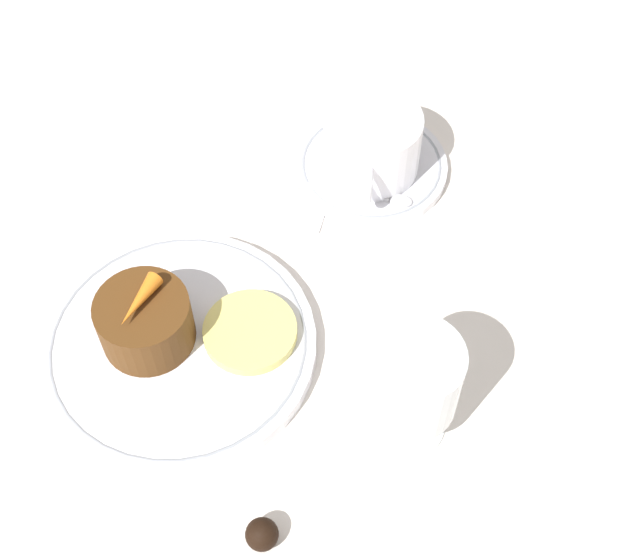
% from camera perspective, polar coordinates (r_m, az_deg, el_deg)
% --- Properties ---
extents(ground_plane, '(3.00, 3.00, 0.00)m').
position_cam_1_polar(ground_plane, '(0.77, -5.59, -3.52)').
color(ground_plane, white).
extents(dinner_plate, '(0.23, 0.23, 0.01)m').
position_cam_1_polar(dinner_plate, '(0.76, -8.97, -4.15)').
color(dinner_plate, white).
rests_on(dinner_plate, ground_plane).
extents(saucer, '(0.15, 0.15, 0.01)m').
position_cam_1_polar(saucer, '(0.87, 3.31, 7.28)').
color(saucer, white).
rests_on(saucer, ground_plane).
extents(coffee_cup, '(0.12, 0.09, 0.06)m').
position_cam_1_polar(coffee_cup, '(0.84, 3.36, 8.80)').
color(coffee_cup, white).
rests_on(coffee_cup, saucer).
extents(spoon, '(0.02, 0.12, 0.00)m').
position_cam_1_polar(spoon, '(0.84, 2.94, 5.45)').
color(spoon, silver).
rests_on(spoon, saucer).
extents(wine_glass, '(0.07, 0.07, 0.11)m').
position_cam_1_polar(wine_glass, '(0.66, 5.91, -6.56)').
color(wine_glass, silver).
rests_on(wine_glass, ground_plane).
extents(fork, '(0.04, 0.19, 0.01)m').
position_cam_1_polar(fork, '(0.84, -4.58, 4.56)').
color(fork, silver).
rests_on(fork, ground_plane).
extents(dessert_cake, '(0.08, 0.08, 0.05)m').
position_cam_1_polar(dessert_cake, '(0.74, -11.13, -2.63)').
color(dessert_cake, '#563314').
rests_on(dessert_cake, dinner_plate).
extents(carrot_garnish, '(0.05, 0.03, 0.01)m').
position_cam_1_polar(carrot_garnish, '(0.71, -11.53, -1.32)').
color(carrot_garnish, orange).
rests_on(carrot_garnish, dessert_cake).
extents(pineapple_slice, '(0.08, 0.08, 0.01)m').
position_cam_1_polar(pineapple_slice, '(0.74, -4.50, -3.32)').
color(pineapple_slice, '#EFE075').
rests_on(pineapple_slice, dinner_plate).
extents(chocolate_truffle, '(0.02, 0.02, 0.02)m').
position_cam_1_polar(chocolate_truffle, '(0.68, -3.74, -15.94)').
color(chocolate_truffle, black).
rests_on(chocolate_truffle, ground_plane).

